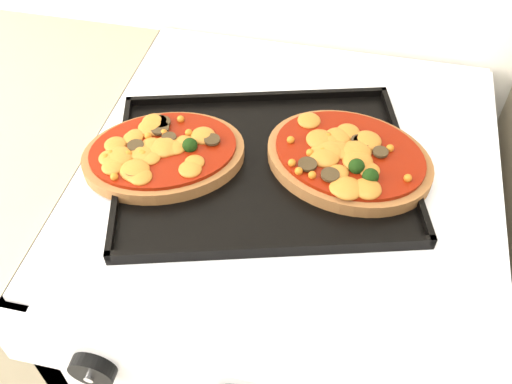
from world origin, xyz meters
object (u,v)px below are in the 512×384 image
(pizza_left, at_px, (164,153))
(baking_tray, at_px, (264,165))
(stove, at_px, (280,320))
(pizza_right, at_px, (349,157))

(pizza_left, bearing_deg, baking_tray, 8.39)
(pizza_left, bearing_deg, stove, 14.44)
(pizza_left, height_order, pizza_right, same)
(pizza_left, relative_size, pizza_right, 0.97)
(baking_tray, xyz_separation_m, pizza_left, (-0.14, -0.02, 0.01))
(pizza_right, bearing_deg, pizza_left, -169.41)
(stove, distance_m, pizza_right, 0.49)
(stove, relative_size, pizza_left, 4.02)
(baking_tray, relative_size, pizza_left, 1.80)
(baking_tray, height_order, pizza_left, pizza_left)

